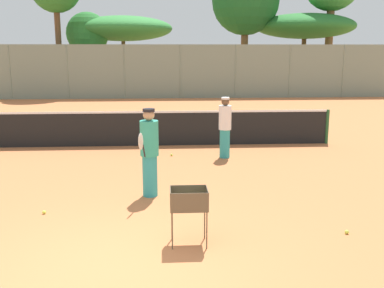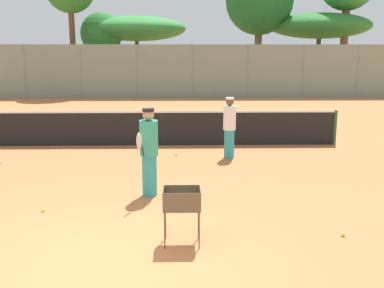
{
  "view_description": "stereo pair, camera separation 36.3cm",
  "coord_description": "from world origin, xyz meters",
  "views": [
    {
      "loc": [
        0.67,
        -5.66,
        2.91
      ],
      "look_at": [
        1.23,
        3.32,
        1.0
      ],
      "focal_mm": 42.0,
      "sensor_mm": 36.0,
      "label": 1
    },
    {
      "loc": [
        1.04,
        -5.67,
        2.91
      ],
      "look_at": [
        1.23,
        3.32,
        1.0
      ],
      "focal_mm": 42.0,
      "sensor_mm": 36.0,
      "label": 2
    }
  ],
  "objects": [
    {
      "name": "ball_cart",
      "position": [
        1.03,
        0.7,
        0.64
      ],
      "size": [
        0.56,
        0.41,
        0.87
      ],
      "color": "brown",
      "rests_on": "ground_plane"
    },
    {
      "name": "tree_3",
      "position": [
        10.72,
        26.7,
        4.48
      ],
      "size": [
        7.05,
        7.05,
        5.38
      ],
      "color": "brown",
      "rests_on": "ground_plane"
    },
    {
      "name": "tree_0",
      "position": [
        6.32,
        26.12,
        6.09
      ],
      "size": [
        4.61,
        4.61,
        8.44
      ],
      "color": "brown",
      "rests_on": "ground_plane"
    },
    {
      "name": "player_red_cap",
      "position": [
        0.37,
        3.04,
        0.92
      ],
      "size": [
        0.39,
        0.91,
        1.77
      ],
      "rotation": [
        0.0,
        0.0,
        4.45
      ],
      "color": "teal",
      "rests_on": "ground_plane"
    },
    {
      "name": "parked_car",
      "position": [
        -7.95,
        25.81,
        0.66
      ],
      "size": [
        4.2,
        1.7,
        1.6
      ],
      "color": "#232328",
      "rests_on": "ground_plane"
    },
    {
      "name": "tennis_ball_5",
      "position": [
        3.57,
        0.92,
        0.03
      ],
      "size": [
        0.07,
        0.07,
        0.07
      ],
      "primitive_type": "sphere",
      "color": "#D1E54C",
      "rests_on": "ground_plane"
    },
    {
      "name": "ground_plane",
      "position": [
        0.0,
        0.0,
        0.0
      ],
      "size": [
        80.0,
        80.0,
        0.0
      ],
      "primitive_type": "plane",
      "color": "#C67242"
    },
    {
      "name": "tennis_ball_1",
      "position": [
        0.86,
        6.47,
        0.03
      ],
      "size": [
        0.07,
        0.07,
        0.07
      ],
      "primitive_type": "sphere",
      "color": "#D1E54C",
      "rests_on": "ground_plane"
    },
    {
      "name": "tennis_net",
      "position": [
        0.0,
        7.87,
        0.56
      ],
      "size": [
        11.6,
        0.1,
        1.07
      ],
      "color": "#26592D",
      "rests_on": "ground_plane"
    },
    {
      "name": "tennis_ball_2",
      "position": [
        -1.51,
        2.13,
        0.03
      ],
      "size": [
        0.07,
        0.07,
        0.07
      ],
      "primitive_type": "sphere",
      "color": "#D1E54C",
      "rests_on": "ground_plane"
    },
    {
      "name": "tree_2",
      "position": [
        -2.08,
        26.09,
        4.26
      ],
      "size": [
        6.74,
        6.74,
        5.11
      ],
      "color": "brown",
      "rests_on": "ground_plane"
    },
    {
      "name": "back_fence",
      "position": [
        0.0,
        21.4,
        1.59
      ],
      "size": [
        29.9,
        0.08,
        3.18
      ],
      "color": "gray",
      "rests_on": "ground_plane"
    },
    {
      "name": "player_white_outfit",
      "position": [
        2.31,
        6.22,
        0.86
      ],
      "size": [
        0.41,
        0.86,
        1.65
      ],
      "rotation": [
        0.0,
        0.0,
        1.25
      ],
      "color": "teal",
      "rests_on": "ground_plane"
    },
    {
      "name": "tree_1",
      "position": [
        -4.26,
        24.79,
        3.86
      ],
      "size": [
        2.74,
        2.74,
        5.27
      ],
      "color": "brown",
      "rests_on": "ground_plane"
    }
  ]
}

